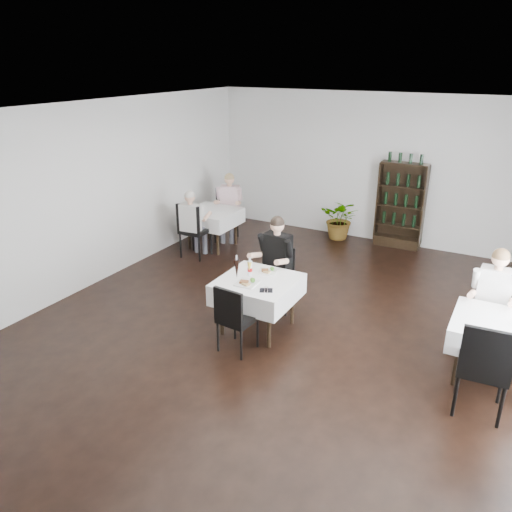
{
  "coord_description": "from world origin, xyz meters",
  "views": [
    {
      "loc": [
        2.67,
        -5.49,
        3.61
      ],
      "look_at": [
        -0.44,
        0.2,
        1.02
      ],
      "focal_mm": 35.0,
      "sensor_mm": 36.0,
      "label": 1
    }
  ],
  "objects": [
    {
      "name": "pilsner_lager",
      "position": [
        -0.46,
        0.04,
        0.88
      ],
      "size": [
        0.06,
        0.06,
        0.27
      ],
      "color": "gold",
      "rests_on": "main_table"
    },
    {
      "name": "plate_far",
      "position": [
        -0.3,
        0.29,
        0.79
      ],
      "size": [
        0.31,
        0.31,
        0.08
      ],
      "color": "white",
      "rests_on": "main_table"
    },
    {
      "name": "main_chair_near",
      "position": [
        -0.28,
        -0.67,
        0.54
      ],
      "size": [
        0.47,
        0.47,
        0.94
      ],
      "color": "black",
      "rests_on": "ground"
    },
    {
      "name": "left_chair_near",
      "position": [
        -2.69,
        1.81,
        0.62
      ],
      "size": [
        0.51,
        0.51,
        1.08
      ],
      "color": "black",
      "rests_on": "ground"
    },
    {
      "name": "wine_shelf",
      "position": [
        0.6,
        4.31,
        0.85
      ],
      "size": [
        0.9,
        0.28,
        1.75
      ],
      "color": "black",
      "rests_on": "ground"
    },
    {
      "name": "diner_left_near",
      "position": [
        -2.68,
        1.82,
        0.78
      ],
      "size": [
        0.52,
        0.53,
        1.34
      ],
      "color": "#3F3F46",
      "rests_on": "ground"
    },
    {
      "name": "diner_main",
      "position": [
        -0.4,
        0.7,
        0.85
      ],
      "size": [
        0.57,
        0.58,
        1.46
      ],
      "color": "#3F3F46",
      "rests_on": "ground"
    },
    {
      "name": "diner_left_far",
      "position": [
        -2.64,
        3.06,
        0.82
      ],
      "size": [
        0.61,
        0.65,
        1.4
      ],
      "color": "#3F3F46",
      "rests_on": "ground"
    },
    {
      "name": "left_table",
      "position": [
        -2.7,
        2.5,
        0.62
      ],
      "size": [
        0.98,
        0.98,
        0.77
      ],
      "color": "black",
      "rests_on": "ground"
    },
    {
      "name": "main_chair_far",
      "position": [
        -0.35,
        0.77,
        0.54
      ],
      "size": [
        0.5,
        0.51,
        0.95
      ],
      "color": "black",
      "rests_on": "ground"
    },
    {
      "name": "diner_right_far",
      "position": [
        2.59,
        0.88,
        0.83
      ],
      "size": [
        0.55,
        0.55,
        1.44
      ],
      "color": "#3F3F46",
      "rests_on": "ground"
    },
    {
      "name": "right_chair_near",
      "position": [
        2.65,
        -0.49,
        0.64
      ],
      "size": [
        0.54,
        0.55,
        1.12
      ],
      "color": "black",
      "rests_on": "ground"
    },
    {
      "name": "room_shell",
      "position": [
        0.0,
        0.0,
        1.5
      ],
      "size": [
        9.0,
        9.0,
        9.0
      ],
      "color": "black",
      "rests_on": "ground"
    },
    {
      "name": "left_chair_far",
      "position": [
        -2.7,
        3.06,
        0.61
      ],
      "size": [
        0.64,
        0.65,
        1.07
      ],
      "color": "black",
      "rests_on": "ground"
    },
    {
      "name": "potted_tree",
      "position": [
        -0.58,
        4.2,
        0.44
      ],
      "size": [
        0.84,
        0.75,
        0.88
      ],
      "primitive_type": "imported",
      "rotation": [
        0.0,
        0.0,
        0.09
      ],
      "color": "#20511B",
      "rests_on": "ground"
    },
    {
      "name": "pilsner_dark",
      "position": [
        -0.58,
        -0.1,
        0.91
      ],
      "size": [
        0.08,
        0.08,
        0.34
      ],
      "color": "black",
      "rests_on": "main_table"
    },
    {
      "name": "napkin_cutlery",
      "position": [
        -0.04,
        -0.25,
        0.78
      ],
      "size": [
        0.21,
        0.19,
        0.02
      ],
      "color": "black",
      "rests_on": "main_table"
    },
    {
      "name": "right_chair_far",
      "position": [
        2.77,
        0.9,
        0.57
      ],
      "size": [
        0.48,
        0.49,
        1.0
      ],
      "color": "black",
      "rests_on": "ground"
    },
    {
      "name": "right_table",
      "position": [
        2.7,
        0.3,
        0.62
      ],
      "size": [
        0.98,
        0.98,
        0.77
      ],
      "color": "black",
      "rests_on": "ground"
    },
    {
      "name": "main_table",
      "position": [
        -0.3,
        0.0,
        0.62
      ],
      "size": [
        1.03,
        1.03,
        0.77
      ],
      "color": "black",
      "rests_on": "ground"
    },
    {
      "name": "coke_bottle",
      "position": [
        -0.46,
        0.07,
        0.88
      ],
      "size": [
        0.07,
        0.07,
        0.27
      ],
      "color": "silver",
      "rests_on": "main_table"
    },
    {
      "name": "plate_near",
      "position": [
        -0.35,
        -0.2,
        0.79
      ],
      "size": [
        0.29,
        0.29,
        0.09
      ],
      "color": "white",
      "rests_on": "main_table"
    }
  ]
}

